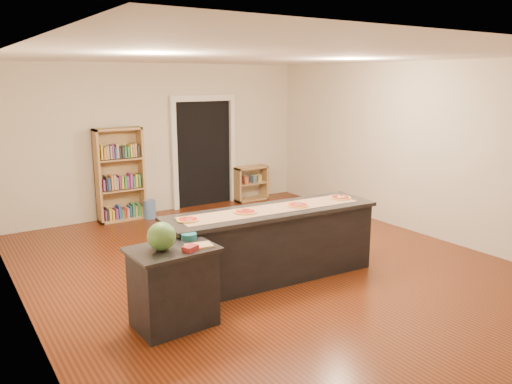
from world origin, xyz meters
TOP-DOWN VIEW (x-y plane):
  - room at (0.00, 0.00)m, footprint 6.00×7.00m
  - doorway at (0.90, 3.46)m, footprint 1.40×0.09m
  - kitchen_island at (-0.17, -0.43)m, footprint 2.79×0.76m
  - side_counter at (-1.75, -0.91)m, footprint 0.86×0.63m
  - bookshelf at (-0.88, 3.30)m, footprint 0.84×0.30m
  - low_shelf at (1.91, 3.30)m, footprint 0.72×0.31m
  - waste_bin at (-0.43, 3.12)m, footprint 0.23×0.23m
  - kraft_paper at (-0.17, -0.42)m, footprint 2.45×0.60m
  - watermelon at (-1.86, -0.91)m, footprint 0.29×0.29m
  - cutting_board at (-1.50, -1.02)m, footprint 0.29×0.22m
  - package_red at (-1.63, -1.09)m, footprint 0.18×0.16m
  - package_teal at (-1.48, -0.75)m, footprint 0.17×0.17m
  - pizza_a at (-1.28, -0.32)m, footprint 0.26×0.26m
  - pizza_b at (-0.54, -0.39)m, footprint 0.30×0.30m
  - pizza_c at (0.19, -0.48)m, footprint 0.29×0.29m
  - pizza_d at (0.94, -0.48)m, footprint 0.30×0.30m

SIDE VIEW (x-z plane):
  - waste_bin at x=-0.43m, z-range 0.00..0.34m
  - low_shelf at x=1.91m, z-range 0.00..0.72m
  - side_counter at x=-1.75m, z-range 0.00..0.86m
  - kitchen_island at x=-0.17m, z-range 0.00..0.92m
  - bookshelf at x=-0.88m, z-range 0.00..1.68m
  - cutting_board at x=-1.50m, z-range 0.85..0.87m
  - package_red at x=-1.63m, z-range 0.85..0.90m
  - package_teal at x=-1.48m, z-range 0.85..0.91m
  - kraft_paper at x=-0.17m, z-range 0.92..0.92m
  - pizza_b at x=-0.54m, z-range 0.92..0.94m
  - pizza_c at x=0.19m, z-range 0.92..0.94m
  - pizza_a at x=-1.28m, z-range 0.92..0.94m
  - pizza_d at x=0.94m, z-range 0.92..0.94m
  - watermelon at x=-1.86m, z-range 0.85..1.14m
  - doorway at x=0.90m, z-range 0.10..2.31m
  - room at x=0.00m, z-range 0.00..2.80m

